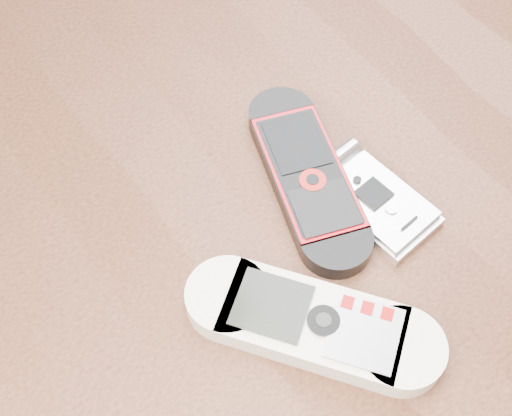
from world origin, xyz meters
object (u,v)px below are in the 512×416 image
Objects in this scene: table at (251,288)px; nokia_black_red at (307,176)px; nokia_white at (313,324)px; motorola_razr at (375,201)px.

nokia_black_red reaches higher than table.
nokia_white is 0.11m from nokia_black_red.
motorola_razr is (0.03, -0.04, -0.00)m from nokia_black_red.
motorola_razr is at bearing -9.01° from nokia_white.
table is at bearing 43.78° from nokia_white.
table is at bearing -159.41° from nokia_black_red.
nokia_white is at bearing -108.03° from nokia_black_red.
nokia_black_red is at bearing 1.99° from table.
nokia_black_red is (0.07, 0.09, -0.00)m from nokia_white.
nokia_white is 1.74× the size of motorola_razr.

